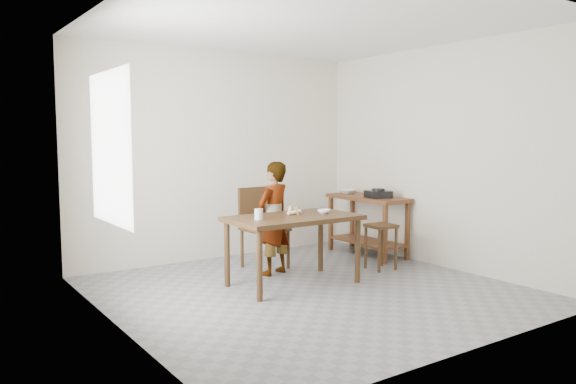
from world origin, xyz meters
TOP-DOWN VIEW (x-y plane):
  - floor at (0.00, 0.00)m, footprint 4.00×4.00m
  - ceiling at (0.00, 0.00)m, footprint 4.00×4.00m
  - wall_back at (0.00, 2.02)m, footprint 4.00×0.04m
  - wall_front at (0.00, -2.02)m, footprint 4.00×0.04m
  - wall_left at (-2.02, 0.00)m, footprint 0.04×4.00m
  - wall_right at (2.02, 0.00)m, footprint 0.04×4.00m
  - window_pane at (-1.97, 0.20)m, footprint 0.02×1.10m
  - dining_table at (0.00, 0.30)m, footprint 1.40×0.80m
  - prep_counter at (1.72, 1.00)m, footprint 0.50×1.20m
  - child at (0.08, 0.81)m, footprint 0.55×0.45m
  - dining_chair at (0.17, 1.14)m, footprint 0.49×0.49m
  - stool at (1.27, 0.28)m, footprint 0.33×0.33m
  - glass_tumbler at (-0.44, 0.29)m, footprint 0.10×0.10m
  - small_bowl at (0.39, 0.27)m, footprint 0.15×0.15m
  - banana at (0.07, 0.38)m, footprint 0.19×0.14m
  - serving_bowl at (1.71, 1.41)m, footprint 0.25×0.25m
  - gas_burner at (1.69, 0.77)m, footprint 0.34×0.34m

SIDE VIEW (x-z plane):
  - floor at x=0.00m, z-range -0.04..0.00m
  - stool at x=1.27m, z-range 0.00..0.55m
  - dining_table at x=0.00m, z-range 0.00..0.75m
  - prep_counter at x=1.72m, z-range 0.00..0.80m
  - dining_chair at x=0.17m, z-range 0.00..0.98m
  - child at x=0.08m, z-range 0.00..1.31m
  - small_bowl at x=0.39m, z-range 0.75..0.79m
  - banana at x=0.07m, z-range 0.75..0.81m
  - glass_tumbler at x=-0.44m, z-range 0.75..0.86m
  - serving_bowl at x=1.71m, z-range 0.80..0.86m
  - gas_burner at x=1.69m, z-range 0.80..0.89m
  - wall_back at x=0.00m, z-range 0.00..2.70m
  - wall_front at x=0.00m, z-range 0.00..2.70m
  - wall_left at x=-2.02m, z-range 0.00..2.70m
  - wall_right at x=2.02m, z-range 0.00..2.70m
  - window_pane at x=-1.97m, z-range 0.85..2.15m
  - ceiling at x=0.00m, z-range 2.70..2.74m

